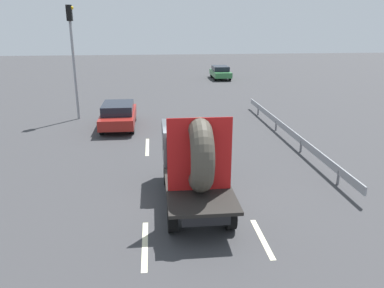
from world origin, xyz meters
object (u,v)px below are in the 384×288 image
at_px(flatbed_truck, 193,154).
at_px(traffic_light, 73,48).
at_px(distant_sedan, 118,114).
at_px(oncoming_car, 220,72).

xyz_separation_m(flatbed_truck, traffic_light, (-5.98, 11.88, 2.75)).
distance_m(distant_sedan, oncoming_car, 20.78).
bearing_deg(oncoming_car, flatbed_truck, -101.83).
distance_m(flatbed_truck, oncoming_car, 28.77).
relative_size(flatbed_truck, distant_sedan, 1.24).
bearing_deg(traffic_light, oncoming_car, 53.88).
distance_m(flatbed_truck, distant_sedan, 10.11).
distance_m(traffic_light, oncoming_car, 20.46).
distance_m(flatbed_truck, traffic_light, 13.58).
height_order(flatbed_truck, distant_sedan, flatbed_truck).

